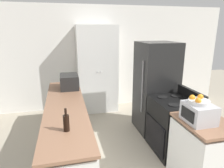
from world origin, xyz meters
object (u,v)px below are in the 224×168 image
Objects in this scene: microwave at (69,82)px; wine_bottle at (66,122)px; toaster_oven at (199,113)px; fruit_bowl at (198,101)px; refrigerator at (155,88)px; pantry_cabinet at (97,70)px; stove at (173,125)px.

wine_bottle is at bearing -93.23° from microwave.
toaster_oven is (1.60, -0.16, 0.02)m from wine_bottle.
wine_bottle is 1.07× the size of fruit_bowl.
microwave is 2.40m from toaster_oven.
refrigerator is at bearing -11.20° from microwave.
microwave is at bearing 86.77° from wine_bottle.
refrigerator is 3.65× the size of microwave.
pantry_cabinet is at bearing 73.18° from wine_bottle.
stove is 0.96m from toaster_oven.
stove is 2.17× the size of microwave.
wine_bottle is at bearing 174.33° from toaster_oven.
wine_bottle is at bearing -160.89° from stove.
fruit_bowl reaches higher than microwave.
wine_bottle reaches higher than toaster_oven.
toaster_oven is (-0.14, -0.76, 0.57)m from stove.
stove is 2.93× the size of toaster_oven.
toaster_oven is at bearing -5.67° from wine_bottle.
wine_bottle is (-1.76, -1.39, 0.12)m from refrigerator.
pantry_cabinet is 5.80× the size of toaster_oven.
pantry_cabinet is 1.18× the size of refrigerator.
toaster_oven reaches higher than stove.
refrigerator is at bearing 83.32° from fruit_bowl.
microwave is at bearing -126.80° from pantry_cabinet.
pantry_cabinet reaches higher than refrigerator.
toaster_oven is 1.42× the size of fruit_bowl.
stove is 0.60× the size of refrigerator.
stove is at bearing 79.83° from toaster_oven.
refrigerator is 7.00× the size of fruit_bowl.
stove is 1.05m from fruit_bowl.
fruit_bowl is (-0.15, -0.75, 0.72)m from stove.
refrigerator is 1.71m from microwave.
toaster_oven is (-0.17, -1.54, 0.13)m from refrigerator.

